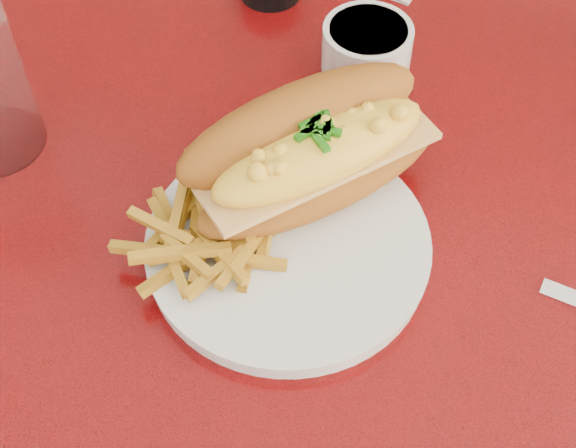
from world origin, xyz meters
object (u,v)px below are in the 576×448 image
(diner_table, at_px, (348,256))
(mac_hoagie, at_px, (312,150))
(dinner_plate, at_px, (288,246))
(fork, at_px, (339,191))
(gravy_ramekin, at_px, (367,47))
(booth_bench_far, at_px, (447,28))

(diner_table, bearing_deg, mac_hoagie, -115.71)
(dinner_plate, xyz_separation_m, fork, (0.03, 0.06, 0.01))
(dinner_plate, xyz_separation_m, gravy_ramekin, (0.00, 0.24, 0.02))
(diner_table, height_order, dinner_plate, dinner_plate)
(mac_hoagie, bearing_deg, booth_bench_far, 39.64)
(dinner_plate, bearing_deg, fork, 68.27)
(dinner_plate, relative_size, fork, 2.37)
(fork, height_order, gravy_ramekin, gravy_ramekin)
(dinner_plate, bearing_deg, booth_bench_far, 88.27)
(booth_bench_far, height_order, gravy_ramekin, booth_bench_far)
(dinner_plate, distance_m, gravy_ramekin, 0.24)
(gravy_ramekin, bearing_deg, fork, -82.76)
(diner_table, distance_m, dinner_plate, 0.21)
(mac_hoagie, distance_m, fork, 0.05)
(diner_table, distance_m, mac_hoagie, 0.23)
(booth_bench_far, xyz_separation_m, mac_hoagie, (-0.03, -0.87, 0.54))
(diner_table, xyz_separation_m, mac_hoagie, (-0.03, -0.06, 0.22))
(booth_bench_far, xyz_separation_m, gravy_ramekin, (-0.02, -0.69, 0.51))
(diner_table, relative_size, gravy_ramekin, 11.22)
(mac_hoagie, bearing_deg, gravy_ramekin, 40.41)
(fork, xyz_separation_m, gravy_ramekin, (-0.02, 0.18, 0.01))
(booth_bench_far, height_order, mac_hoagie, booth_bench_far)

